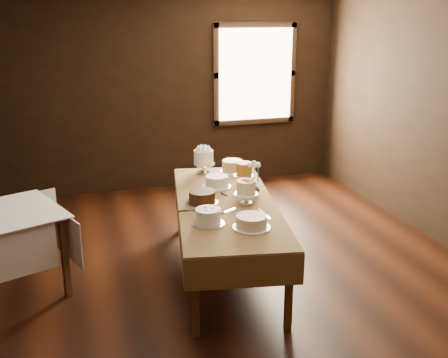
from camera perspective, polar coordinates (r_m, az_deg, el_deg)
The scene contains 20 objects.
floor at distance 5.23m, azimuth 0.64°, elevation -10.61°, with size 5.00×6.00×0.01m, color black.
wall_back at distance 7.61m, azimuth -6.16°, elevation 9.35°, with size 5.00×0.02×2.80m, color black.
window at distance 7.87m, azimuth 3.39°, elevation 11.15°, with size 1.10×0.05×1.30m, color #FFEABF.
display_table at distance 5.11m, azimuth 0.22°, elevation -3.02°, with size 1.31×2.47×0.73m.
side_table at distance 5.08m, azimuth -22.49°, elevation -4.37°, with size 1.20×1.20×0.78m.
cake_meringue at distance 5.97m, azimuth -2.21°, elevation 1.80°, with size 0.30×0.30×0.27m.
cake_speckled at distance 6.02m, azimuth 0.90°, elevation 1.35°, with size 0.29×0.29×0.14m.
cake_lattice at distance 5.50m, azimuth -0.76°, elevation -0.37°, with size 0.34×0.34×0.11m.
cake_caramel at distance 5.53m, azimuth 2.16°, elevation 0.39°, with size 0.24×0.24×0.26m.
cake_chocolate at distance 5.05m, azimuth -2.36°, elevation -1.99°, with size 0.35×0.35×0.12m.
cake_flowers at distance 5.02m, azimuth 2.39°, elevation -1.54°, with size 0.25×0.25×0.24m.
cake_swirl at distance 4.54m, azimuth -1.70°, elevation -4.12°, with size 0.28×0.28×0.14m.
cake_cream at distance 4.47m, azimuth 2.97°, elevation -4.66°, with size 0.32×0.32×0.11m.
cake_server_a at distance 4.87m, azimuth 0.59°, elevation -3.37°, with size 0.24×0.03×0.01m, color silver.
cake_server_b at distance 4.76m, azimuth 4.55°, elevation -3.95°, with size 0.24×0.03×0.01m, color silver.
cake_server_c at distance 5.38m, azimuth -0.78°, elevation -1.34°, with size 0.24×0.03×0.01m, color silver.
cake_server_d at distance 5.35m, azimuth 2.60°, elevation -1.47°, with size 0.24×0.03×0.01m, color silver.
cake_server_e at distance 4.87m, azimuth -3.13°, elevation -3.39°, with size 0.24×0.03×0.01m, color silver.
flower_vase at distance 5.27m, azimuth 3.19°, elevation -1.05°, with size 0.13×0.13×0.13m, color #2D2823.
flower_bouquet at distance 5.21m, azimuth 3.22°, elevation 0.89°, with size 0.14×0.14×0.20m, color white, non-canonical shape.
Camera 1 is at (-1.38, -4.40, 2.47)m, focal length 42.58 mm.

